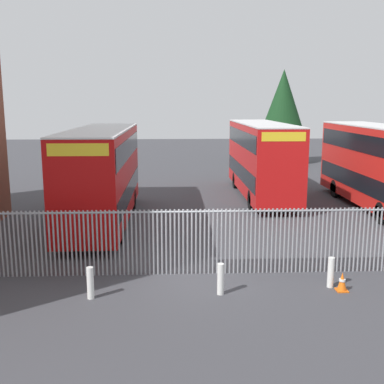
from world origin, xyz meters
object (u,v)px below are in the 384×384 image
object	(u,v)px
double_decker_bus_behind_fence_left	(377,163)
bollard_near_right	(331,272)
double_decker_bus_behind_fence_right	(261,157)
traffic_cone_by_gate	(342,282)
bollard_near_left	(90,283)
double_decker_bus_near_gate	(102,172)
bollard_center_front	(221,279)

from	to	relation	value
double_decker_bus_behind_fence_left	bollard_near_right	bearing A→B (deg)	-119.40
double_decker_bus_behind_fence_right	traffic_cone_by_gate	size ratio (longest dim) A/B	18.32
double_decker_bus_behind_fence_left	bollard_near_left	distance (m)	17.54
bollard_near_left	traffic_cone_by_gate	bearing A→B (deg)	1.71
double_decker_bus_behind_fence_left	bollard_near_right	size ratio (longest dim) A/B	11.38
bollard_near_left	traffic_cone_by_gate	size ratio (longest dim) A/B	1.61
double_decker_bus_near_gate	double_decker_bus_behind_fence_left	xyz separation A→B (m)	(14.14, 2.55, 0.00)
double_decker_bus_behind_fence_left	bollard_near_left	xyz separation A→B (m)	(-13.29, -11.28, -1.95)
double_decker_bus_behind_fence_right	double_decker_bus_near_gate	bearing A→B (deg)	-145.75
double_decker_bus_near_gate	bollard_near_right	bearing A→B (deg)	-45.38
traffic_cone_by_gate	double_decker_bus_behind_fence_right	bearing A→B (deg)	89.12
bollard_near_left	bollard_center_front	xyz separation A→B (m)	(3.80, 0.14, 0.00)
bollard_near_left	bollard_center_front	size ratio (longest dim) A/B	1.00
double_decker_bus_near_gate	bollard_near_left	distance (m)	8.99
double_decker_bus_behind_fence_left	bollard_center_front	world-z (taller)	double_decker_bus_behind_fence_left
double_decker_bus_near_gate	double_decker_bus_behind_fence_left	world-z (taller)	same
double_decker_bus_behind_fence_right	bollard_center_front	distance (m)	15.07
traffic_cone_by_gate	bollard_near_left	bearing A→B (deg)	-178.29
double_decker_bus_behind_fence_right	bollard_near_right	world-z (taller)	double_decker_bus_behind_fence_right
bollard_center_front	double_decker_bus_behind_fence_left	bearing A→B (deg)	49.57
double_decker_bus_near_gate	traffic_cone_by_gate	distance (m)	12.10
double_decker_bus_behind_fence_right	bollard_near_right	xyz separation A→B (m)	(-0.47, -14.02, -1.95)
double_decker_bus_near_gate	bollard_near_right	distance (m)	11.68
double_decker_bus_near_gate	bollard_center_front	distance (m)	9.96
double_decker_bus_near_gate	bollard_near_left	bearing A→B (deg)	-84.44
double_decker_bus_near_gate	double_decker_bus_behind_fence_right	bearing A→B (deg)	34.25
double_decker_bus_behind_fence_right	bollard_center_front	size ratio (longest dim) A/B	11.38
bollard_center_front	bollard_near_right	xyz separation A→B (m)	(3.44, 0.40, 0.00)
bollard_center_front	bollard_near_left	bearing A→B (deg)	-177.95
bollard_near_left	bollard_near_right	distance (m)	7.26
double_decker_bus_near_gate	traffic_cone_by_gate	world-z (taller)	double_decker_bus_near_gate
double_decker_bus_behind_fence_left	double_decker_bus_behind_fence_right	world-z (taller)	same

